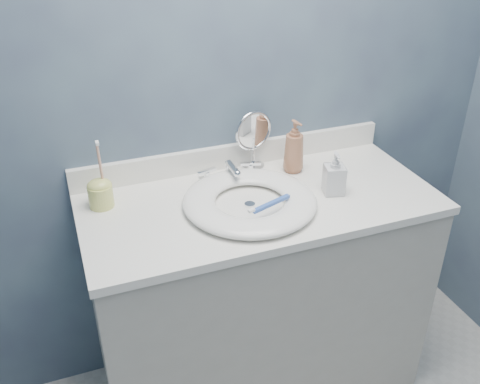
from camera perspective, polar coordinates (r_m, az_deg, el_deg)
name	(u,v)px	position (r m, az deg, el deg)	size (l,w,h in m)	color
back_wall	(232,84)	(1.93, -0.83, 11.42)	(2.20, 0.02, 2.40)	#3E475E
vanity_cabinet	(258,300)	(2.10, 1.92, -11.43)	(1.20, 0.55, 0.85)	#B0ACA1
countertop	(260,202)	(1.84, 2.15, -1.12)	(1.22, 0.57, 0.03)	white
backsplash	(234,155)	(2.03, -0.65, 3.93)	(1.22, 0.02, 0.09)	white
basin	(250,201)	(1.79, 1.05, -0.94)	(0.45, 0.45, 0.04)	white
drain	(250,205)	(1.79, 1.05, -1.35)	(0.04, 0.04, 0.01)	silver
faucet	(230,173)	(1.94, -1.07, 2.08)	(0.25, 0.13, 0.07)	silver
makeup_mirror	(253,137)	(1.99, 1.43, 5.86)	(0.15, 0.09, 0.23)	silver
soap_bottle_amber	(294,146)	(1.98, 5.79, 4.87)	(0.08, 0.08, 0.20)	#996245
soap_bottle_clear	(335,173)	(1.86, 10.06, 1.99)	(0.07, 0.07, 0.15)	silver
toothbrush_holder	(100,192)	(1.82, -14.68, 0.00)	(0.08, 0.08, 0.24)	#D0D369
toothbrush_lying	(270,204)	(1.72, 3.19, -1.33)	(0.17, 0.07, 0.02)	#3157AF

